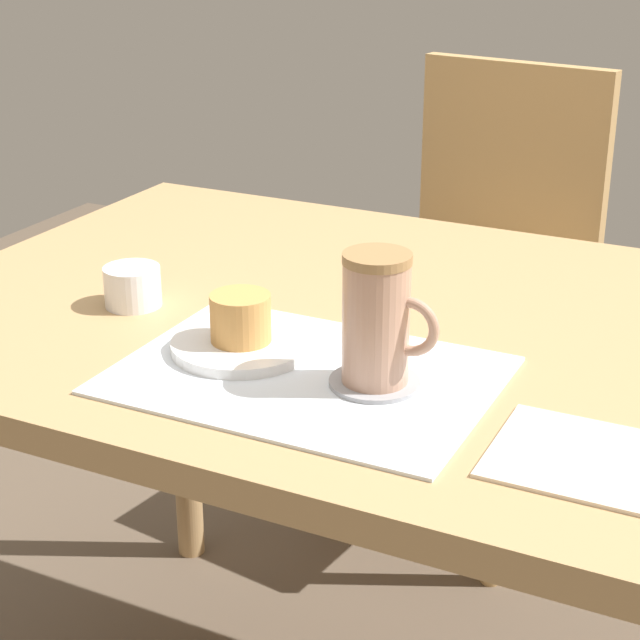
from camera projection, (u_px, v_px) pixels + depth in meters
name	position (u px, v px, depth m)	size (l,w,h in m)	color
dining_table	(376.00, 374.00, 1.32)	(1.16, 0.80, 0.71)	tan
wooden_chair	(479.00, 275.00, 2.07)	(0.47, 0.47, 0.88)	tan
placemat	(303.00, 375.00, 1.13)	(0.39, 0.29, 0.00)	white
pastry_plate	(242.00, 345.00, 1.18)	(0.16, 0.16, 0.01)	white
pastry	(241.00, 318.00, 1.17)	(0.07, 0.07, 0.05)	tan
coffee_coaster	(375.00, 382.00, 1.11)	(0.10, 0.10, 0.01)	#99999E
coffee_mug	(378.00, 319.00, 1.08)	(0.10, 0.07, 0.14)	tan
paper_napkin	(575.00, 456.00, 0.97)	(0.15, 0.15, 0.00)	silver
sugar_bowl	(133.00, 286.00, 1.31)	(0.07, 0.07, 0.05)	white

